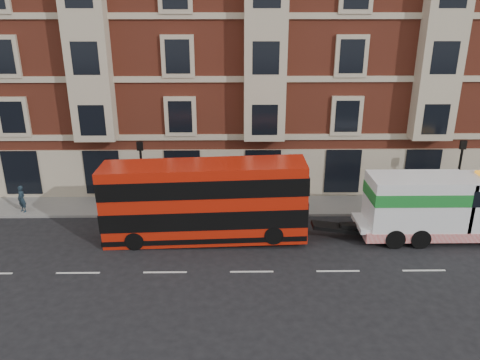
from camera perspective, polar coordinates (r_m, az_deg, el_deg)
name	(u,v)px	position (r m, az deg, el deg)	size (l,w,h in m)	color
ground	(252,272)	(21.99, 1.44, -11.12)	(120.00, 120.00, 0.00)	black
sidewalk	(247,205)	(28.62, 0.89, -3.11)	(90.00, 3.00, 0.15)	slate
victorian_terrace	(252,28)	(33.78, 1.51, 17.99)	(45.00, 12.00, 20.40)	brown
lamp_post_west	(142,173)	(26.95, -11.86, 0.86)	(0.35, 0.15, 4.35)	black
lamp_post_east	(459,171)	(29.37, 25.10, 0.95)	(0.35, 0.15, 4.35)	black
double_decker_bus	(204,200)	(23.92, -4.36, -2.49)	(10.32, 2.37, 4.18)	red
tow_truck	(438,206)	(26.23, 23.01, -2.95)	(8.26, 2.44, 3.44)	white
pedestrian	(22,199)	(30.11, -25.07, -2.11)	(0.59, 0.38, 1.61)	#1A2A35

